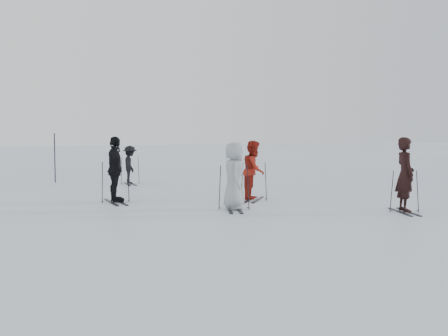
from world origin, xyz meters
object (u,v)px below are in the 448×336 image
Objects in this scene: skier_grey at (234,176)px; piste_marker at (55,158)px; skier_red at (254,171)px; skier_near_dark at (405,175)px; skier_uphill_far at (130,165)px; skier_uphill_left at (115,170)px.

piste_marker is (-3.81, 9.90, 0.10)m from skier_grey.
skier_grey is 10.61m from piste_marker.
skier_near_dark is at bearing -109.40° from skier_red.
piste_marker reaches higher than skier_uphill_far.
skier_uphill_far is 3.30m from piste_marker.
skier_red is 1.00× the size of skier_grey.
skier_uphill_left is (-4.10, 1.01, 0.07)m from skier_red.
skier_uphill_left is (-2.73, 2.67, 0.07)m from skier_grey.
skier_red is at bearing -154.74° from skier_uphill_far.
skier_near_dark is at bearing -57.12° from piste_marker.
skier_near_dark is 14.36m from piste_marker.
skier_near_dark is 4.53m from skier_grey.
skier_grey is 8.10m from skier_uphill_far.
skier_uphill_left is at bearing 63.89° from skier_grey.
skier_uphill_far is at bearing -18.46° from skier_uphill_left.
skier_near_dark is 8.27m from skier_uphill_left.
skier_near_dark is at bearing -149.47° from skier_uphill_far.
skier_grey is 0.90× the size of piste_marker.
skier_grey is at bearing -136.03° from skier_uphill_left.
skier_uphill_left reaches higher than skier_red.
skier_near_dark is at bearing -127.35° from skier_uphill_left.
skier_uphill_left reaches higher than skier_grey.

